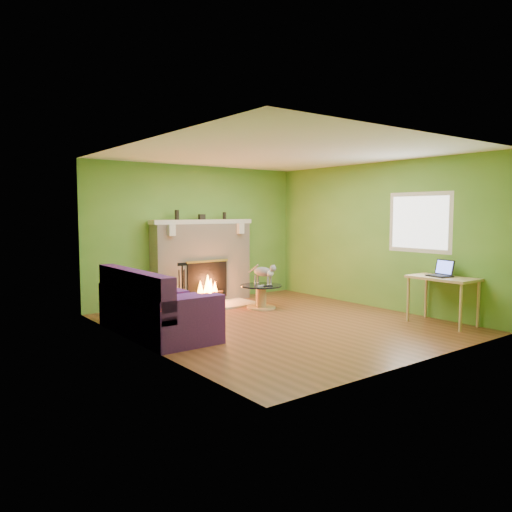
{
  "coord_description": "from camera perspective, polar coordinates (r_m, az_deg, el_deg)",
  "views": [
    {
      "loc": [
        -4.89,
        -5.83,
        1.71
      ],
      "look_at": [
        -0.17,
        0.4,
        1.03
      ],
      "focal_mm": 35.0,
      "sensor_mm": 36.0,
      "label": 1
    }
  ],
  "objects": [
    {
      "name": "remote_black",
      "position": [
        8.79,
        1.41,
        -3.41
      ],
      "size": [
        0.16,
        0.1,
        0.02
      ],
      "primitive_type": "cube",
      "rotation": [
        0.0,
        0.0,
        -0.37
      ],
      "color": "black",
      "rests_on": "coffee_table"
    },
    {
      "name": "wall_back",
      "position": [
        9.67,
        -6.76,
        2.51
      ],
      "size": [
        5.0,
        0.0,
        5.0
      ],
      "primitive_type": "plane",
      "rotation": [
        1.57,
        0.0,
        0.0
      ],
      "color": "#4C832B",
      "rests_on": "floor"
    },
    {
      "name": "mantel_vase_right",
      "position": [
        9.78,
        -3.63,
        4.62
      ],
      "size": [
        0.07,
        0.07,
        0.14
      ],
      "primitive_type": "cylinder",
      "color": "black",
      "rests_on": "mantel"
    },
    {
      "name": "coffee_table",
      "position": [
        8.95,
        0.58,
        -4.46
      ],
      "size": [
        0.74,
        0.74,
        0.42
      ],
      "color": "tan",
      "rests_on": "floor"
    },
    {
      "name": "window_frame",
      "position": [
        8.67,
        18.2,
        3.67
      ],
      "size": [
        0.0,
        1.2,
        1.2
      ],
      "primitive_type": "plane",
      "rotation": [
        1.57,
        0.0,
        -1.57
      ],
      "color": "silver",
      "rests_on": "wall_right"
    },
    {
      "name": "ceiling",
      "position": [
        7.66,
        2.85,
        11.64
      ],
      "size": [
        5.0,
        5.0,
        0.0
      ],
      "primitive_type": "plane",
      "rotation": [
        3.14,
        0.0,
        0.0
      ],
      "color": "white",
      "rests_on": "wall_back"
    },
    {
      "name": "wall_right",
      "position": [
        9.23,
        13.59,
        2.29
      ],
      "size": [
        0.0,
        5.0,
        5.0
      ],
      "primitive_type": "plane",
      "rotation": [
        1.57,
        0.0,
        -1.57
      ],
      "color": "#4C832B",
      "rests_on": "floor"
    },
    {
      "name": "sofa",
      "position": [
        7.2,
        -11.64,
        -5.94
      ],
      "size": [
        0.93,
        2.07,
        0.93
      ],
      "color": "#3F195F",
      "rests_on": "floor"
    },
    {
      "name": "laptop",
      "position": [
        8.13,
        20.25,
        -1.33
      ],
      "size": [
        0.35,
        0.39,
        0.26
      ],
      "primitive_type": null,
      "rotation": [
        0.0,
        0.0,
        -0.17
      ],
      "color": "black",
      "rests_on": "desk"
    },
    {
      "name": "cat",
      "position": [
        8.98,
        0.79,
        -2.07
      ],
      "size": [
        0.34,
        0.63,
        0.37
      ],
      "primitive_type": null,
      "rotation": [
        0.0,
        0.0,
        0.2
      ],
      "color": "#5C5B60",
      "rests_on": "coffee_table"
    },
    {
      "name": "floor",
      "position": [
        7.8,
        2.77,
        -7.7
      ],
      "size": [
        5.0,
        5.0,
        0.0
      ],
      "primitive_type": "plane",
      "color": "brown",
      "rests_on": "ground"
    },
    {
      "name": "fireplace",
      "position": [
        9.55,
        -6.17,
        -0.69
      ],
      "size": [
        2.1,
        0.46,
        1.58
      ],
      "color": "#BFB59F",
      "rests_on": "floor"
    },
    {
      "name": "mantel_box",
      "position": [
        9.51,
        -6.21,
        4.47
      ],
      "size": [
        0.12,
        0.08,
        0.1
      ],
      "primitive_type": "cube",
      "color": "black",
      "rests_on": "mantel"
    },
    {
      "name": "desk",
      "position": [
        8.14,
        20.58,
        -2.87
      ],
      "size": [
        0.57,
        0.99,
        0.73
      ],
      "color": "tan",
      "rests_on": "floor"
    },
    {
      "name": "remote_silver",
      "position": [
        8.77,
        0.55,
        -3.42
      ],
      "size": [
        0.18,
        0.08,
        0.02
      ],
      "primitive_type": "cube",
      "rotation": [
        0.0,
        0.0,
        0.21
      ],
      "color": "gray",
      "rests_on": "coffee_table"
    },
    {
      "name": "mantel_vase_left",
      "position": [
        9.25,
        -9.03,
        4.67
      ],
      "size": [
        0.08,
        0.08,
        0.18
      ],
      "primitive_type": "cylinder",
      "color": "black",
      "rests_on": "mantel"
    },
    {
      "name": "wall_front",
      "position": [
        5.93,
        18.53,
        0.74
      ],
      "size": [
        5.0,
        0.0,
        5.0
      ],
      "primitive_type": "plane",
      "rotation": [
        -1.57,
        0.0,
        0.0
      ],
      "color": "#4C832B",
      "rests_on": "floor"
    },
    {
      "name": "fire_tools",
      "position": [
        8.96,
        -8.4,
        -3.28
      ],
      "size": [
        0.21,
        0.21,
        0.8
      ],
      "primitive_type": null,
      "color": "black",
      "rests_on": "hearth"
    },
    {
      "name": "wall_left",
      "position": [
        6.41,
        -12.79,
        1.18
      ],
      "size": [
        0.0,
        5.0,
        5.0
      ],
      "primitive_type": "plane",
      "rotation": [
        1.57,
        0.0,
        1.57
      ],
      "color": "#4C832B",
      "rests_on": "floor"
    },
    {
      "name": "window_pane",
      "position": [
        8.66,
        18.17,
        3.67
      ],
      "size": [
        0.0,
        1.06,
        1.06
      ],
      "primitive_type": "plane",
      "rotation": [
        1.57,
        0.0,
        -1.57
      ],
      "color": "white",
      "rests_on": "wall_right"
    },
    {
      "name": "mantel",
      "position": [
        9.48,
        -6.15,
        3.92
      ],
      "size": [
        2.1,
        0.28,
        0.08
      ],
      "primitive_type": "cube",
      "color": "beige",
      "rests_on": "fireplace"
    },
    {
      "name": "hearth",
      "position": [
        9.22,
        -4.47,
        -5.63
      ],
      "size": [
        1.5,
        0.75,
        0.03
      ],
      "primitive_type": "cube",
      "color": "beige",
      "rests_on": "floor"
    }
  ]
}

